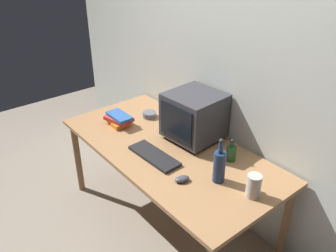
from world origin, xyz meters
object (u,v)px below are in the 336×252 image
Objects in this scene: computer_mouse at (182,179)px; bottle_tall at (220,165)px; book_stack at (119,119)px; mug at (171,115)px; keyboard at (154,156)px; crt_monitor at (194,116)px; bottle_short at (231,153)px; metal_canister at (254,186)px; cd_spindle at (149,115)px.

computer_mouse is 0.26m from bottle_tall.
mug is at bearing 61.55° from book_stack.
keyboard is 3.50× the size of mug.
crt_monitor reaches higher than bottle_short.
metal_canister is at bearing 50.32° from computer_mouse.
book_stack reaches higher than cd_spindle.
bottle_short reaches higher than keyboard.
crt_monitor is 2.74× the size of metal_canister.
bottle_short is 0.68× the size of book_stack.
cd_spindle reaches higher than keyboard.
keyboard is at bearing -163.08° from metal_canister.
cd_spindle is (-0.86, 0.37, 0.00)m from computer_mouse.
mug is (-0.36, 0.46, 0.03)m from keyboard.
computer_mouse is at bearing -5.88° from book_stack.
bottle_tall is 1.05m from book_stack.
bottle_tall is 0.26m from bottle_short.
crt_monitor reaches higher than computer_mouse.
bottle_short reaches higher than cd_spindle.
book_stack is (-0.57, 0.07, 0.04)m from keyboard.
cd_spindle reaches higher than computer_mouse.
computer_mouse is at bearing -147.20° from metal_canister.
bottle_tall is (0.14, 0.19, 0.10)m from computer_mouse.
book_stack is 2.09× the size of mug.
computer_mouse is 0.83× the size of mug.
book_stack is (-1.04, -0.10, -0.07)m from bottle_tall.
crt_monitor is at bearing 6.05° from cd_spindle.
mug reaches higher than computer_mouse.
mug is (-0.73, 0.06, -0.02)m from bottle_short.
book_stack is at bearing -173.40° from metal_canister.
bottle_tall reaches higher than computer_mouse.
metal_canister is at bearing -14.05° from crt_monitor.
cd_spindle is at bearing -145.44° from mug.
bottle_short is 1.43× the size of cd_spindle.
book_stack is at bearing -168.36° from computer_mouse.
keyboard is 2.45× the size of bottle_short.
crt_monitor is 0.44m from keyboard.
metal_canister is (0.73, -0.18, -0.12)m from crt_monitor.
crt_monitor is 3.42× the size of cd_spindle.
keyboard is 3.50× the size of cd_spindle.
mug is (0.21, 0.39, -0.00)m from book_stack.
crt_monitor is 0.66m from book_stack.
mug is (-0.83, 0.29, -0.07)m from bottle_tall.
mug is at bearing 160.87° from bottle_tall.
bottle_short reaches higher than computer_mouse.
computer_mouse is 0.83× the size of cd_spindle.
keyboard is 0.54m from bottle_short.
keyboard is 0.63m from cd_spindle.
crt_monitor is at bearing 165.95° from metal_canister.
cd_spindle is at bearing 144.35° from keyboard.
keyboard is (0.02, -0.40, -0.18)m from crt_monitor.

